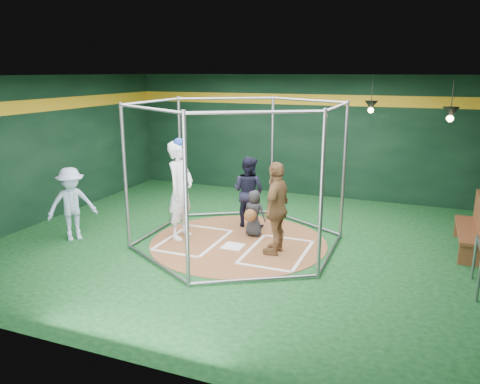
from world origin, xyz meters
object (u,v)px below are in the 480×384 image
at_px(batter_figure, 180,189).
at_px(umpire, 248,192).
at_px(dugout_bench, 474,225).
at_px(visitor_leopard, 277,208).

height_order(batter_figure, umpire, batter_figure).
bearing_deg(dugout_bench, visitor_leopard, -156.85).
height_order(visitor_leopard, dugout_bench, visitor_leopard).
distance_m(visitor_leopard, dugout_bench, 4.05).
relative_size(batter_figure, dugout_bench, 1.17).
relative_size(visitor_leopard, umpire, 1.12).
xyz_separation_m(visitor_leopard, umpire, (-1.12, 1.39, -0.10)).
distance_m(batter_figure, umpire, 1.71).
bearing_deg(visitor_leopard, dugout_bench, 115.61).
xyz_separation_m(batter_figure, dugout_bench, (5.92, 1.48, -0.54)).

